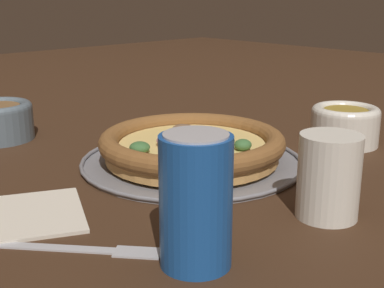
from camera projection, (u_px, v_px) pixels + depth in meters
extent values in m
plane|color=#3D2616|center=(192.00, 164.00, 0.77)|extent=(3.00, 3.00, 0.00)
cylinder|color=gray|center=(192.00, 162.00, 0.77)|extent=(0.31, 0.31, 0.01)
torus|color=gray|center=(192.00, 160.00, 0.77)|extent=(0.32, 0.32, 0.01)
cylinder|color=tan|center=(192.00, 152.00, 0.77)|extent=(0.25, 0.25, 0.02)
torus|color=brown|center=(192.00, 141.00, 0.76)|extent=(0.27, 0.27, 0.03)
cylinder|color=#B7381E|center=(192.00, 144.00, 0.76)|extent=(0.22, 0.22, 0.00)
cylinder|color=#EAC670|center=(192.00, 143.00, 0.76)|extent=(0.21, 0.21, 0.00)
ellipsoid|color=brown|center=(185.00, 129.00, 0.81)|extent=(0.04, 0.04, 0.01)
ellipsoid|color=#3D6B38|center=(140.00, 147.00, 0.71)|extent=(0.03, 0.03, 0.02)
ellipsoid|color=#3D6B38|center=(243.00, 145.00, 0.72)|extent=(0.03, 0.03, 0.02)
ellipsoid|color=#C17FA3|center=(167.00, 141.00, 0.74)|extent=(0.04, 0.04, 0.02)
ellipsoid|color=#3D6B38|center=(224.00, 141.00, 0.74)|extent=(0.04, 0.04, 0.02)
ellipsoid|color=brown|center=(182.00, 129.00, 0.80)|extent=(0.04, 0.04, 0.02)
ellipsoid|color=brown|center=(181.00, 139.00, 0.76)|extent=(0.03, 0.03, 0.01)
ellipsoid|color=#3D6B38|center=(192.00, 137.00, 0.76)|extent=(0.04, 0.04, 0.01)
cylinder|color=silver|center=(345.00, 128.00, 0.86)|extent=(0.11, 0.11, 0.05)
torus|color=silver|center=(346.00, 112.00, 0.86)|extent=(0.11, 0.11, 0.02)
cylinder|color=olive|center=(346.00, 110.00, 0.86)|extent=(0.07, 0.07, 0.00)
cylinder|color=silver|center=(329.00, 176.00, 0.58)|extent=(0.07, 0.07, 0.09)
cube|color=beige|center=(8.00, 216.00, 0.58)|extent=(0.20, 0.19, 0.01)
cube|color=#B7B7BC|center=(38.00, 246.00, 0.52)|extent=(0.11, 0.13, 0.00)
cube|color=#B7B7BC|center=(137.00, 252.00, 0.51)|extent=(0.05, 0.05, 0.00)
cylinder|color=#194C99|center=(196.00, 202.00, 0.47)|extent=(0.07, 0.07, 0.12)
cylinder|color=#BCBCC1|center=(196.00, 135.00, 0.46)|extent=(0.06, 0.06, 0.00)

